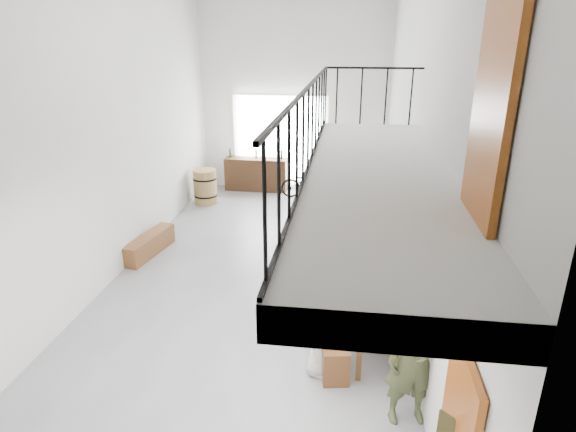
# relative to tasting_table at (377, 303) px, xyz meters

# --- Properties ---
(floor) EXTENTS (12.00, 12.00, 0.00)m
(floor) POSITION_rel_tasting_table_xyz_m (-2.20, 1.80, -0.71)
(floor) COLOR slate
(floor) RESTS_ON ground
(room_walls) EXTENTS (12.00, 12.00, 12.00)m
(room_walls) POSITION_rel_tasting_table_xyz_m (-2.20, 1.80, 2.85)
(room_walls) COLOR white
(room_walls) RESTS_ON ground
(gateway_portal) EXTENTS (2.80, 0.08, 2.80)m
(gateway_portal) POSITION_rel_tasting_table_xyz_m (-2.60, 7.74, 0.69)
(gateway_portal) COLOR white
(gateway_portal) RESTS_ON ground
(right_wall_decor) EXTENTS (0.07, 8.28, 5.07)m
(right_wall_decor) POSITION_rel_tasting_table_xyz_m (0.50, -0.06, 1.04)
(right_wall_decor) COLOR #994612
(right_wall_decor) RESTS_ON ground
(balcony) EXTENTS (1.52, 5.62, 4.00)m
(balcony) POSITION_rel_tasting_table_xyz_m (-0.22, -1.32, 2.26)
(balcony) COLOR silver
(balcony) RESTS_ON ground
(tasting_table) EXTENTS (1.01, 2.04, 0.79)m
(tasting_table) POSITION_rel_tasting_table_xyz_m (0.00, 0.00, 0.00)
(tasting_table) COLOR brown
(tasting_table) RESTS_ON ground
(bench_inner) EXTENTS (0.73, 2.26, 0.51)m
(bench_inner) POSITION_rel_tasting_table_xyz_m (-0.72, 0.01, -0.45)
(bench_inner) COLOR brown
(bench_inner) RESTS_ON ground
(bench_wall) EXTENTS (0.58, 1.87, 0.43)m
(bench_wall) POSITION_rel_tasting_table_xyz_m (0.37, -0.01, -0.49)
(bench_wall) COLOR brown
(bench_wall) RESTS_ON ground
(tableware) EXTENTS (0.66, 1.02, 0.35)m
(tableware) POSITION_rel_tasting_table_xyz_m (0.02, 0.23, 0.23)
(tableware) COLOR black
(tableware) RESTS_ON tasting_table
(side_bench) EXTENTS (0.60, 1.58, 0.43)m
(side_bench) POSITION_rel_tasting_table_xyz_m (-4.70, 2.62, -0.49)
(side_bench) COLOR brown
(side_bench) RESTS_ON ground
(oak_barrel) EXTENTS (0.66, 0.66, 0.97)m
(oak_barrel) POSITION_rel_tasting_table_xyz_m (-4.47, 6.04, -0.22)
(oak_barrel) COLOR olive
(oak_barrel) RESTS_ON ground
(serving_counter) EXTENTS (1.87, 0.54, 0.98)m
(serving_counter) POSITION_rel_tasting_table_xyz_m (-3.30, 7.45, -0.22)
(serving_counter) COLOR #3A2210
(serving_counter) RESTS_ON ground
(counter_bottles) EXTENTS (1.62, 0.11, 0.28)m
(counter_bottles) POSITION_rel_tasting_table_xyz_m (-3.30, 7.47, 0.42)
(counter_bottles) COLOR black
(counter_bottles) RESTS_ON serving_counter
(guest_left_a) EXTENTS (0.54, 0.63, 1.09)m
(guest_left_a) POSITION_rel_tasting_table_xyz_m (-0.79, -0.79, -0.16)
(guest_left_a) COLOR silver
(guest_left_a) RESTS_ON ground
(guest_left_b) EXTENTS (0.51, 0.59, 1.37)m
(guest_left_b) POSITION_rel_tasting_table_xyz_m (-0.73, -0.07, -0.02)
(guest_left_b) COLOR #266C80
(guest_left_b) RESTS_ON ground
(guest_left_c) EXTENTS (0.46, 0.56, 1.08)m
(guest_left_c) POSITION_rel_tasting_table_xyz_m (-0.77, 0.41, -0.16)
(guest_left_c) COLOR silver
(guest_left_c) RESTS_ON ground
(guest_left_d) EXTENTS (0.53, 0.88, 1.34)m
(guest_left_d) POSITION_rel_tasting_table_xyz_m (-0.79, 0.83, -0.04)
(guest_left_d) COLOR #266C80
(guest_left_d) RESTS_ON ground
(guest_right_a) EXTENTS (0.56, 0.81, 1.27)m
(guest_right_a) POSITION_rel_tasting_table_xyz_m (0.60, -0.61, -0.07)
(guest_right_a) COLOR red
(guest_right_a) RESTS_ON ground
(guest_right_b) EXTENTS (0.63, 1.20, 1.24)m
(guest_right_b) POSITION_rel_tasting_table_xyz_m (0.62, 0.01, -0.09)
(guest_right_b) COLOR black
(guest_right_b) RESTS_ON ground
(guest_right_c) EXTENTS (0.56, 0.68, 1.20)m
(guest_right_c) POSITION_rel_tasting_table_xyz_m (0.50, 0.61, -0.11)
(guest_right_c) COLOR silver
(guest_right_c) RESTS_ON ground
(host_standing) EXTENTS (0.73, 0.57, 1.79)m
(host_standing) POSITION_rel_tasting_table_xyz_m (0.35, -1.51, 0.19)
(host_standing) COLOR #464E2C
(host_standing) RESTS_ON ground
(potted_plant) EXTENTS (0.50, 0.48, 0.44)m
(potted_plant) POSITION_rel_tasting_table_xyz_m (0.25, 2.63, -0.49)
(potted_plant) COLOR #194E1D
(potted_plant) RESTS_ON ground
(bicycle_near) EXTENTS (1.68, 0.74, 0.86)m
(bicycle_near) POSITION_rel_tasting_table_xyz_m (-1.64, 6.94, -0.28)
(bicycle_near) COLOR black
(bicycle_near) RESTS_ON ground
(bicycle_far) EXTENTS (1.76, 1.18, 1.03)m
(bicycle_far) POSITION_rel_tasting_table_xyz_m (-0.60, 6.95, -0.19)
(bicycle_far) COLOR black
(bicycle_far) RESTS_ON ground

